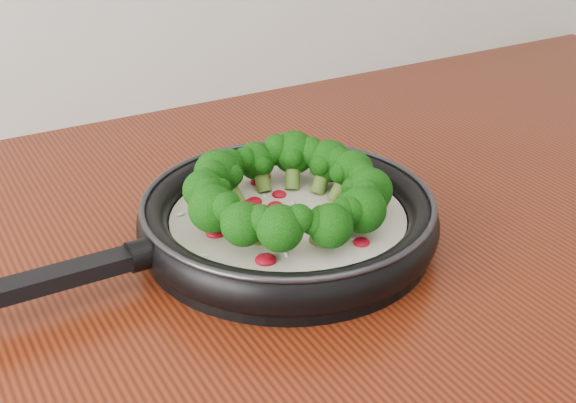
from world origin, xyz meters
TOP-DOWN VIEW (x-y plane):
  - skillet at (-0.11, 1.05)m, footprint 0.50×0.32m

SIDE VIEW (x-z plane):
  - skillet at x=-0.11m, z-range 0.89..0.98m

